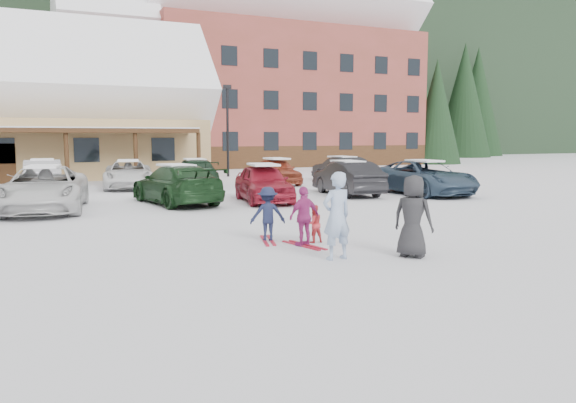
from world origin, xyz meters
name	(u,v)px	position (x,y,z in m)	size (l,w,h in m)	color
ground	(294,251)	(0.00, 0.00, 0.00)	(160.00, 160.00, 0.00)	white
forested_hillside	(62,31)	(0.00, 85.00, 19.00)	(300.00, 70.00, 38.00)	black
alpine_hotel	(259,71)	(14.27, 38.00, 8.63)	(31.48, 14.01, 21.48)	brown
lamp_post	(228,125)	(6.23, 23.32, 3.32)	(0.50, 0.25, 5.84)	black
conifer_1	(437,98)	(30.00, 32.00, 6.26)	(4.84, 4.84, 11.22)	black
conifer_3	(157,110)	(6.00, 44.00, 5.12)	(3.96, 3.96, 9.18)	black
conifer_4	(387,103)	(34.00, 46.00, 6.54)	(5.06, 5.06, 11.73)	black
adult_skier	(337,216)	(0.42, -1.17, 0.92)	(0.67, 0.44, 1.84)	#9BB2D5
toddler_red	(314,224)	(0.85, 0.70, 0.46)	(0.45, 0.35, 0.92)	#D2353B
child_navy	(268,214)	(-0.09, 1.35, 0.67)	(0.87, 0.50, 1.34)	#161C39
skis_child_navy	(268,240)	(-0.09, 1.35, 0.01)	(0.20, 1.40, 0.03)	#AE182E
child_magenta	(304,216)	(0.45, 0.42, 0.70)	(0.83, 0.34, 1.41)	#AC2D78
skis_child_magenta	(304,245)	(0.45, 0.42, 0.01)	(0.20, 1.40, 0.03)	#AE182E
bystander_dark	(413,216)	(2.01, -1.65, 0.88)	(0.86, 0.56, 1.76)	#272629
parked_car_2	(44,189)	(-4.95, 9.67, 0.78)	(2.59, 5.62, 1.56)	silver
parked_car_3	(177,184)	(-0.31, 9.91, 0.75)	(2.09, 5.15, 1.49)	#173619
parked_car_4	(263,183)	(2.97, 9.19, 0.74)	(1.75, 4.35, 1.48)	#A21C2F
parked_car_5	(348,178)	(7.35, 10.10, 0.75)	(1.58, 4.54, 1.49)	black
parked_car_6	(424,177)	(10.57, 8.89, 0.76)	(2.51, 5.43, 1.51)	#32465C
parked_car_9	(43,175)	(-4.85, 17.65, 0.75)	(1.58, 4.52, 1.49)	#B6B5BA
parked_car_10	(128,174)	(-0.95, 17.41, 0.70)	(2.31, 5.02, 1.39)	white
parked_car_11	(195,173)	(2.41, 17.30, 0.70)	(1.97, 4.84, 1.40)	#1B3421
parked_car_12	(277,171)	(6.70, 16.49, 0.70)	(1.66, 4.12, 1.40)	#A7462C
parked_car_13	(342,169)	(10.94, 16.81, 0.71)	(1.51, 4.32, 1.42)	black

